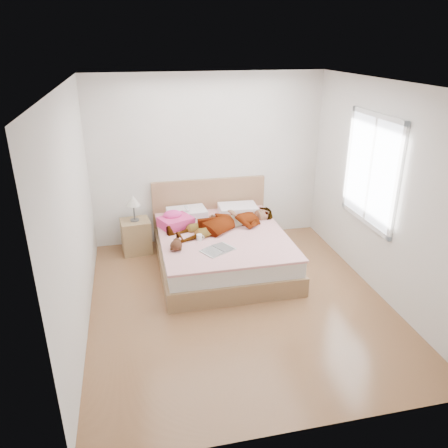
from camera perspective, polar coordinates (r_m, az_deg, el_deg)
The scene contains 11 objects.
ground at distance 5.54m, azimuth 1.92°, elevation -10.08°, with size 4.00×4.00×0.00m, color #513319.
woman at distance 6.28m, azimuth 0.18°, elevation 0.59°, with size 0.64×1.70×0.23m, color silver.
hair at distance 6.63m, azimuth -5.49°, elevation 1.04°, with size 0.47×0.57×0.08m, color black.
phone at distance 6.54m, azimuth -4.87°, elevation 2.10°, with size 0.05×0.10×0.01m, color silver.
room_shell at distance 5.82m, azimuth 18.67°, elevation 6.66°, with size 4.00×4.00×4.00m.
bed at distance 6.28m, azimuth -0.36°, elevation -2.92°, with size 1.80×2.08×1.00m.
towel at distance 6.35m, azimuth -6.42°, elevation 0.49°, with size 0.55×0.50×0.23m.
magazine at distance 5.63m, azimuth -0.81°, elevation -3.38°, with size 0.49×0.44×0.02m.
coffee_mug at distance 5.90m, azimuth -3.21°, elevation -1.74°, with size 0.11×0.09×0.08m.
plush_toy at distance 5.66m, azimuth -6.25°, elevation -2.71°, with size 0.19×0.26×0.13m.
nightstand at distance 6.75m, azimuth -11.43°, elevation -1.25°, with size 0.46×0.42×0.91m.
Camera 1 is at (-1.17, -4.49, 3.02)m, focal length 35.00 mm.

